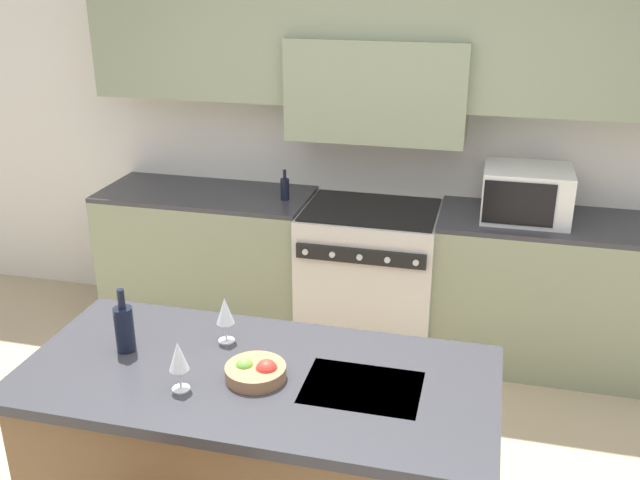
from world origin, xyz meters
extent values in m
cube|color=silver|center=(0.00, 2.22, 1.35)|extent=(10.00, 0.06, 2.70)
cube|color=gray|center=(0.00, 2.02, 1.98)|extent=(3.61, 0.34, 0.85)
cube|color=gray|center=(0.00, 1.99, 1.65)|extent=(1.07, 0.40, 0.60)
cube|color=gray|center=(-1.11, 1.88, 0.46)|extent=(1.38, 0.62, 0.92)
cube|color=#333338|center=(-1.11, 1.88, 0.93)|extent=(1.38, 0.62, 0.03)
cube|color=gray|center=(1.11, 1.88, 0.46)|extent=(1.38, 0.62, 0.92)
cube|color=#333338|center=(1.11, 1.88, 0.93)|extent=(1.38, 0.62, 0.03)
cube|color=beige|center=(0.00, 1.86, 0.46)|extent=(0.84, 0.66, 0.92)
cube|color=black|center=(0.00, 1.86, 0.93)|extent=(0.81, 0.61, 0.01)
cube|color=black|center=(0.00, 1.52, 0.76)|extent=(0.78, 0.02, 0.09)
cylinder|color=silver|center=(-0.33, 1.50, 0.76)|extent=(0.04, 0.02, 0.04)
cylinder|color=silver|center=(-0.16, 1.50, 0.76)|extent=(0.04, 0.02, 0.04)
cylinder|color=silver|center=(0.00, 1.50, 0.76)|extent=(0.04, 0.02, 0.04)
cylinder|color=silver|center=(0.16, 1.50, 0.76)|extent=(0.04, 0.02, 0.04)
cylinder|color=silver|center=(0.33, 1.50, 0.76)|extent=(0.04, 0.02, 0.04)
cube|color=silver|center=(0.91, 1.88, 1.10)|extent=(0.50, 0.41, 0.31)
cube|color=black|center=(0.87, 1.67, 1.10)|extent=(0.39, 0.01, 0.25)
cube|color=brown|center=(-0.11, -0.02, 0.42)|extent=(1.75, 0.80, 0.85)
cube|color=#333338|center=(-0.11, -0.02, 0.87)|extent=(1.86, 0.87, 0.04)
cube|color=#2D2D30|center=(0.30, -0.02, 0.89)|extent=(0.44, 0.32, 0.01)
cylinder|color=#B2B2B7|center=(0.30, 0.17, 0.89)|extent=(0.02, 0.02, 0.00)
cylinder|color=black|center=(-0.68, 0.01, 0.99)|extent=(0.08, 0.08, 0.19)
cylinder|color=black|center=(-0.68, 0.01, 1.13)|extent=(0.03, 0.03, 0.08)
cylinder|color=white|center=(-0.35, -0.20, 0.90)|extent=(0.07, 0.07, 0.01)
cylinder|color=white|center=(-0.35, -0.20, 0.94)|extent=(0.01, 0.01, 0.08)
cone|color=white|center=(-0.35, -0.20, 1.04)|extent=(0.08, 0.08, 0.12)
cylinder|color=white|center=(-0.31, 0.18, 0.90)|extent=(0.07, 0.07, 0.01)
cylinder|color=white|center=(-0.31, 0.18, 0.94)|extent=(0.01, 0.01, 0.08)
cone|color=white|center=(-0.31, 0.18, 1.04)|extent=(0.08, 0.08, 0.12)
cylinder|color=#996B47|center=(-0.10, -0.06, 0.92)|extent=(0.23, 0.23, 0.05)
sphere|color=#66A83D|center=(-0.15, -0.06, 0.93)|extent=(0.07, 0.07, 0.07)
sphere|color=red|center=(-0.06, -0.06, 0.93)|extent=(0.09, 0.09, 0.09)
cylinder|color=black|center=(-0.56, 1.86, 1.02)|extent=(0.06, 0.06, 0.14)
cylinder|color=black|center=(-0.56, 1.86, 1.12)|extent=(0.02, 0.02, 0.06)
camera|label=1|loc=(0.70, -2.26, 2.40)|focal=40.00mm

